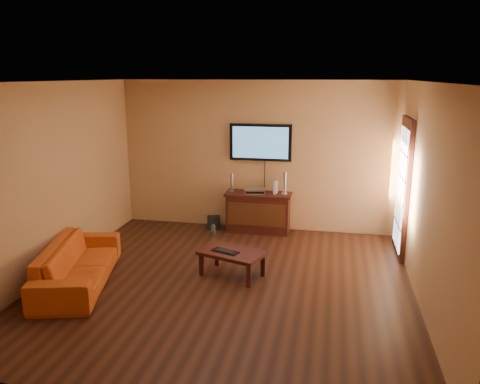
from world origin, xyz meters
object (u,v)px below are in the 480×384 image
(speaker_left, at_px, (232,183))
(bottle, at_px, (213,230))
(sofa, at_px, (78,257))
(television, at_px, (260,142))
(speaker_right, at_px, (285,184))
(keyboard, at_px, (225,251))
(coffee_table, at_px, (232,255))
(subwoofer, at_px, (214,223))
(av_receiver, at_px, (255,191))
(media_console, at_px, (258,212))
(game_console, at_px, (276,187))

(speaker_left, relative_size, bottle, 1.51)
(bottle, bearing_deg, sofa, -120.46)
(bottle, bearing_deg, television, 39.29)
(sofa, bearing_deg, speaker_left, -44.97)
(speaker_right, distance_m, keyboard, 2.23)
(speaker_right, height_order, keyboard, speaker_right)
(television, relative_size, bottle, 4.97)
(television, height_order, sofa, television)
(coffee_table, xyz_separation_m, speaker_left, (-0.45, 2.03, 0.56))
(subwoofer, bearing_deg, av_receiver, -18.28)
(subwoofer, bearing_deg, speaker_left, -9.10)
(television, bearing_deg, media_console, -90.00)
(media_console, xyz_separation_m, av_receiver, (-0.06, -0.02, 0.40))
(coffee_table, bearing_deg, av_receiver, 90.56)
(coffee_table, bearing_deg, television, 88.82)
(speaker_left, height_order, game_console, speaker_left)
(sofa, distance_m, subwoofer, 2.92)
(television, relative_size, av_receiver, 3.01)
(av_receiver, bearing_deg, coffee_table, -101.79)
(speaker_left, height_order, speaker_right, speaker_right)
(coffee_table, relative_size, speaker_right, 2.57)
(game_console, bearing_deg, speaker_right, 7.92)
(speaker_left, bearing_deg, speaker_right, 0.40)
(coffee_table, distance_m, subwoofer, 2.14)
(media_console, xyz_separation_m, sofa, (-2.05, -2.65, 0.02))
(coffee_table, xyz_separation_m, game_console, (0.35, 2.04, 0.51))
(media_console, height_order, coffee_table, media_console)
(speaker_left, bearing_deg, television, 16.79)
(bottle, bearing_deg, keyboard, -69.67)
(subwoofer, relative_size, bottle, 1.03)
(television, xyz_separation_m, coffee_table, (-0.05, -2.18, -1.30))
(sofa, xyz_separation_m, av_receiver, (1.99, 2.63, 0.38))
(av_receiver, height_order, keyboard, av_receiver)
(speaker_left, relative_size, speaker_right, 0.86)
(speaker_left, bearing_deg, coffee_table, -77.43)
(speaker_left, bearing_deg, sofa, -120.00)
(bottle, bearing_deg, game_console, 23.69)
(bottle, bearing_deg, subwoofer, 103.77)
(coffee_table, distance_m, av_receiver, 2.03)
(av_receiver, bearing_deg, media_console, 3.32)
(sofa, xyz_separation_m, bottle, (1.32, 2.24, -0.28))
(av_receiver, bearing_deg, subwoofer, 167.52)
(coffee_table, relative_size, bottle, 4.52)
(sofa, height_order, av_receiver, av_receiver)
(speaker_right, xyz_separation_m, game_console, (-0.16, -0.00, -0.07))
(sofa, relative_size, keyboard, 4.73)
(media_console, distance_m, speaker_right, 0.71)
(media_console, xyz_separation_m, keyboard, (-0.13, -2.04, 0.02))
(speaker_right, distance_m, bottle, 1.51)
(speaker_right, xyz_separation_m, bottle, (-1.20, -0.46, -0.80))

